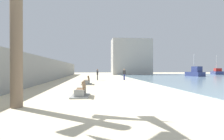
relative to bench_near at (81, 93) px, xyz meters
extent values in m
plane|color=beige|center=(1.95, 15.10, -0.23)|extent=(120.00, 120.00, 0.00)
cube|color=gray|center=(-5.55, 15.10, 1.37)|extent=(0.80, 64.00, 3.21)
cylinder|color=#7A6651|center=(-2.69, -2.96, 2.89)|extent=(0.53, 0.53, 6.24)
cube|color=gray|center=(-0.05, -0.70, 0.01)|extent=(0.61, 0.22, 0.50)
cube|color=gray|center=(0.00, 0.70, 0.01)|extent=(0.61, 0.22, 0.50)
cube|color=brown|center=(-0.03, 0.00, 0.22)|extent=(0.56, 1.62, 0.06)
cube|color=brown|center=(0.20, -0.01, 0.50)|extent=(0.22, 1.61, 0.50)
cube|color=gray|center=(-0.03, 0.00, -0.19)|extent=(1.18, 2.14, 0.08)
cube|color=gray|center=(0.03, 8.14, 0.01)|extent=(0.61, 0.23, 0.50)
cube|color=gray|center=(0.10, 9.54, 0.01)|extent=(0.61, 0.23, 0.50)
cube|color=brown|center=(0.06, 8.84, 0.22)|extent=(0.58, 1.62, 0.06)
cube|color=brown|center=(0.29, 8.83, 0.50)|extent=(0.24, 1.61, 0.50)
cube|color=gray|center=(0.06, 8.84, -0.19)|extent=(1.21, 2.15, 0.08)
cylinder|color=#333338|center=(1.46, 16.15, 0.19)|extent=(0.12, 0.12, 0.86)
cylinder|color=#333338|center=(1.51, 16.27, 0.19)|extent=(0.12, 0.12, 0.86)
cube|color=#333338|center=(1.48, 16.21, 0.93)|extent=(0.29, 0.36, 0.61)
sphere|color=#936B4C|center=(1.48, 16.21, 1.38)|extent=(0.23, 0.23, 0.23)
cylinder|color=#333338|center=(1.40, 16.01, 0.96)|extent=(0.09, 0.09, 0.55)
cylinder|color=#333338|center=(1.56, 16.42, 0.96)|extent=(0.09, 0.09, 0.55)
cylinder|color=navy|center=(5.77, 16.38, 0.21)|extent=(0.12, 0.12, 0.88)
cylinder|color=navy|center=(5.67, 16.46, 0.21)|extent=(0.12, 0.12, 0.88)
cube|color=#333338|center=(5.72, 16.42, 0.96)|extent=(0.36, 0.34, 0.63)
sphere|color=tan|center=(5.72, 16.42, 1.43)|extent=(0.24, 0.24, 0.24)
cylinder|color=#333338|center=(5.89, 16.28, 0.99)|extent=(0.09, 0.09, 0.56)
cylinder|color=#333338|center=(5.55, 16.56, 0.99)|extent=(0.09, 0.09, 0.56)
cube|color=navy|center=(24.51, 28.03, 0.30)|extent=(2.24, 5.23, 0.99)
cube|color=navy|center=(24.56, 27.26, 1.44)|extent=(1.47, 2.34, 1.29)
cylinder|color=silver|center=(24.49, 28.28, 2.93)|extent=(0.12, 0.12, 4.27)
cube|color=navy|center=(39.40, 40.62, 0.29)|extent=(5.09, 7.78, 0.97)
cube|color=red|center=(38.94, 39.59, 1.24)|extent=(2.76, 3.66, 0.93)
cylinder|color=silver|center=(39.55, 40.96, 3.33)|extent=(0.12, 0.12, 5.10)
cube|color=#ADAAA3|center=(12.63, 43.10, 5.19)|extent=(12.00, 6.00, 10.85)
camera|label=1|loc=(0.76, -11.49, 1.52)|focal=28.67mm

